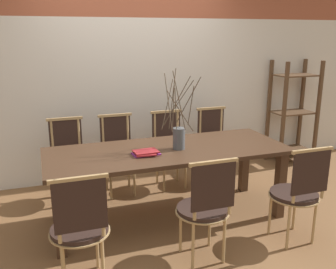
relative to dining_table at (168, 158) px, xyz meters
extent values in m
plane|color=brown|center=(0.00, 0.00, -0.66)|extent=(16.00, 16.00, 0.00)
cube|color=silver|center=(0.00, 1.37, 0.37)|extent=(12.00, 0.06, 2.07)
cube|color=#422B1C|center=(0.00, 0.00, 0.08)|extent=(2.42, 0.93, 0.04)
cube|color=#422B1C|center=(-1.11, -0.36, -0.30)|extent=(0.09, 0.09, 0.72)
cube|color=#422B1C|center=(1.11, -0.36, -0.30)|extent=(0.09, 0.09, 0.72)
cube|color=#422B1C|center=(-1.11, 0.36, -0.30)|extent=(0.09, 0.09, 0.72)
cube|color=#422B1C|center=(1.11, 0.36, -0.30)|extent=(0.09, 0.09, 0.72)
cylinder|color=black|center=(-0.98, -0.78, -0.20)|extent=(0.43, 0.43, 0.04)
cylinder|color=tan|center=(-0.98, -0.78, -0.23)|extent=(0.46, 0.46, 0.01)
cylinder|color=tan|center=(-1.12, -0.64, -0.44)|extent=(0.03, 0.03, 0.44)
cylinder|color=tan|center=(-0.84, -0.64, -0.44)|extent=(0.03, 0.03, 0.44)
cylinder|color=tan|center=(-0.84, -0.92, -0.44)|extent=(0.03, 0.03, 0.44)
cylinder|color=tan|center=(-1.13, -0.96, 0.05)|extent=(0.03, 0.03, 0.47)
cylinder|color=tan|center=(-0.82, -0.96, 0.05)|extent=(0.03, 0.03, 0.47)
cube|color=black|center=(-0.98, -0.97, 0.07)|extent=(0.37, 0.02, 0.38)
cube|color=tan|center=(-0.98, -0.96, 0.27)|extent=(0.41, 0.03, 0.03)
cylinder|color=black|center=(0.03, -0.78, -0.20)|extent=(0.43, 0.43, 0.04)
cylinder|color=tan|center=(0.03, -0.78, -0.23)|extent=(0.46, 0.46, 0.01)
cylinder|color=tan|center=(-0.11, -0.64, -0.44)|extent=(0.03, 0.03, 0.44)
cylinder|color=tan|center=(0.18, -0.64, -0.44)|extent=(0.03, 0.03, 0.44)
cylinder|color=tan|center=(-0.11, -0.92, -0.44)|extent=(0.03, 0.03, 0.44)
cylinder|color=tan|center=(0.18, -0.92, -0.44)|extent=(0.03, 0.03, 0.44)
cylinder|color=tan|center=(-0.12, -0.96, 0.05)|extent=(0.03, 0.03, 0.47)
cylinder|color=tan|center=(0.19, -0.96, 0.05)|extent=(0.03, 0.03, 0.47)
cube|color=black|center=(0.03, -0.97, 0.07)|extent=(0.37, 0.02, 0.38)
cube|color=tan|center=(0.03, -0.96, 0.27)|extent=(0.41, 0.03, 0.03)
cylinder|color=black|center=(0.95, -0.78, -0.20)|extent=(0.43, 0.43, 0.04)
cylinder|color=tan|center=(0.95, -0.78, -0.23)|extent=(0.46, 0.46, 0.01)
cylinder|color=tan|center=(0.81, -0.64, -0.44)|extent=(0.03, 0.03, 0.44)
cylinder|color=tan|center=(1.09, -0.64, -0.44)|extent=(0.03, 0.03, 0.44)
cylinder|color=tan|center=(0.81, -0.92, -0.44)|extent=(0.03, 0.03, 0.44)
cylinder|color=tan|center=(1.09, -0.92, -0.44)|extent=(0.03, 0.03, 0.44)
cylinder|color=tan|center=(0.80, -0.96, 0.05)|extent=(0.03, 0.03, 0.47)
cylinder|color=tan|center=(1.10, -0.96, 0.05)|extent=(0.03, 0.03, 0.47)
cube|color=black|center=(0.95, -0.97, 0.07)|extent=(0.37, 0.02, 0.38)
cube|color=tan|center=(0.95, -0.96, 0.27)|extent=(0.41, 0.03, 0.03)
cylinder|color=black|center=(-0.92, 0.78, -0.20)|extent=(0.43, 0.43, 0.04)
cylinder|color=tan|center=(-0.92, 0.78, -0.23)|extent=(0.46, 0.46, 0.01)
cylinder|color=tan|center=(-0.78, 0.64, -0.44)|extent=(0.03, 0.03, 0.44)
cylinder|color=tan|center=(-1.06, 0.64, -0.44)|extent=(0.03, 0.03, 0.44)
cylinder|color=tan|center=(-0.78, 0.92, -0.44)|extent=(0.03, 0.03, 0.44)
cylinder|color=tan|center=(-1.06, 0.92, -0.44)|extent=(0.03, 0.03, 0.44)
cylinder|color=tan|center=(-0.77, 0.96, 0.05)|extent=(0.03, 0.03, 0.47)
cylinder|color=tan|center=(-1.08, 0.96, 0.05)|extent=(0.03, 0.03, 0.47)
cube|color=black|center=(-0.92, 0.97, 0.07)|extent=(0.37, 0.02, 0.38)
cube|color=tan|center=(-0.92, 0.96, 0.27)|extent=(0.41, 0.03, 0.03)
cylinder|color=black|center=(-0.34, 0.78, -0.20)|extent=(0.43, 0.43, 0.04)
cylinder|color=tan|center=(-0.34, 0.78, -0.23)|extent=(0.46, 0.46, 0.01)
cylinder|color=tan|center=(-0.20, 0.64, -0.44)|extent=(0.03, 0.03, 0.44)
cylinder|color=tan|center=(-0.48, 0.64, -0.44)|extent=(0.03, 0.03, 0.44)
cylinder|color=tan|center=(-0.20, 0.92, -0.44)|extent=(0.03, 0.03, 0.44)
cylinder|color=tan|center=(-0.48, 0.92, -0.44)|extent=(0.03, 0.03, 0.44)
cylinder|color=tan|center=(-0.19, 0.96, 0.05)|extent=(0.03, 0.03, 0.47)
cylinder|color=tan|center=(-0.49, 0.96, 0.05)|extent=(0.03, 0.03, 0.47)
cube|color=black|center=(-0.34, 0.97, 0.07)|extent=(0.37, 0.02, 0.38)
cube|color=tan|center=(-0.34, 0.96, 0.27)|extent=(0.41, 0.03, 0.03)
cylinder|color=black|center=(0.31, 0.78, -0.20)|extent=(0.43, 0.43, 0.04)
cylinder|color=tan|center=(0.31, 0.78, -0.23)|extent=(0.46, 0.46, 0.01)
cylinder|color=tan|center=(0.45, 0.64, -0.44)|extent=(0.03, 0.03, 0.44)
cylinder|color=tan|center=(0.17, 0.64, -0.44)|extent=(0.03, 0.03, 0.44)
cylinder|color=tan|center=(0.45, 0.92, -0.44)|extent=(0.03, 0.03, 0.44)
cylinder|color=tan|center=(0.17, 0.92, -0.44)|extent=(0.03, 0.03, 0.44)
cylinder|color=tan|center=(0.46, 0.96, 0.05)|extent=(0.03, 0.03, 0.47)
cylinder|color=tan|center=(0.16, 0.96, 0.05)|extent=(0.03, 0.03, 0.47)
cube|color=black|center=(0.31, 0.97, 0.07)|extent=(0.37, 0.02, 0.38)
cube|color=tan|center=(0.31, 0.96, 0.27)|extent=(0.41, 0.03, 0.03)
cylinder|color=black|center=(0.93, 0.78, -0.20)|extent=(0.43, 0.43, 0.04)
cylinder|color=tan|center=(0.93, 0.78, -0.23)|extent=(0.46, 0.46, 0.01)
cylinder|color=tan|center=(1.07, 0.64, -0.44)|extent=(0.03, 0.03, 0.44)
cylinder|color=tan|center=(0.79, 0.64, -0.44)|extent=(0.03, 0.03, 0.44)
cylinder|color=tan|center=(1.07, 0.92, -0.44)|extent=(0.03, 0.03, 0.44)
cylinder|color=tan|center=(0.79, 0.92, -0.44)|extent=(0.03, 0.03, 0.44)
cylinder|color=tan|center=(1.08, 0.96, 0.05)|extent=(0.03, 0.03, 0.47)
cylinder|color=tan|center=(0.78, 0.96, 0.05)|extent=(0.03, 0.03, 0.47)
cube|color=black|center=(0.93, 0.97, 0.07)|extent=(0.37, 0.02, 0.38)
cube|color=tan|center=(0.93, 0.96, 0.27)|extent=(0.41, 0.03, 0.03)
cylinder|color=#4C5156|center=(0.10, -0.03, 0.20)|extent=(0.12, 0.12, 0.22)
cylinder|color=#473828|center=(0.13, 0.10, 0.56)|extent=(0.27, 0.06, 0.50)
cylinder|color=#473828|center=(0.07, -0.03, 0.51)|extent=(0.02, 0.08, 0.39)
cylinder|color=#473828|center=(-0.01, -0.03, 0.58)|extent=(0.01, 0.23, 0.54)
cylinder|color=#473828|center=(0.01, 0.06, 0.54)|extent=(0.19, 0.19, 0.47)
cylinder|color=#473828|center=(0.05, 0.02, 0.60)|extent=(0.12, 0.11, 0.58)
cylinder|color=#473828|center=(0.07, -0.15, 0.51)|extent=(0.25, 0.08, 0.40)
cylinder|color=#473828|center=(0.22, -0.05, 0.53)|extent=(0.05, 0.24, 0.43)
cylinder|color=#473828|center=(0.15, 0.11, 0.54)|extent=(0.30, 0.10, 0.46)
cylinder|color=#473828|center=(0.08, -0.09, 0.60)|extent=(0.12, 0.06, 0.57)
cylinder|color=#473828|center=(0.23, 0.05, 0.56)|extent=(0.17, 0.26, 0.51)
cylinder|color=#473828|center=(0.05, -0.01, 0.52)|extent=(0.07, 0.11, 0.42)
cube|color=#842D8C|center=(-0.26, -0.10, 0.10)|extent=(0.27, 0.17, 0.01)
cube|color=maroon|center=(-0.27, -0.11, 0.12)|extent=(0.21, 0.21, 0.01)
cube|color=maroon|center=(-0.26, -0.10, 0.13)|extent=(0.24, 0.18, 0.01)
cube|color=#513823|center=(2.03, 0.91, 0.09)|extent=(0.04, 0.04, 1.51)
cube|color=#513823|center=(2.62, 0.91, 0.09)|extent=(0.04, 0.04, 1.51)
cube|color=#513823|center=(2.03, 1.28, 0.09)|extent=(0.04, 0.04, 1.51)
cube|color=#513823|center=(2.62, 1.28, 0.09)|extent=(0.04, 0.04, 1.51)
cube|color=#513823|center=(2.33, 1.10, -0.48)|extent=(0.58, 0.37, 0.02)
cube|color=#513823|center=(2.33, 1.10, 0.09)|extent=(0.58, 0.37, 0.02)
cube|color=#513823|center=(2.33, 1.10, 0.64)|extent=(0.58, 0.37, 0.02)
camera|label=1|loc=(-1.18, -3.38, 1.22)|focal=40.00mm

